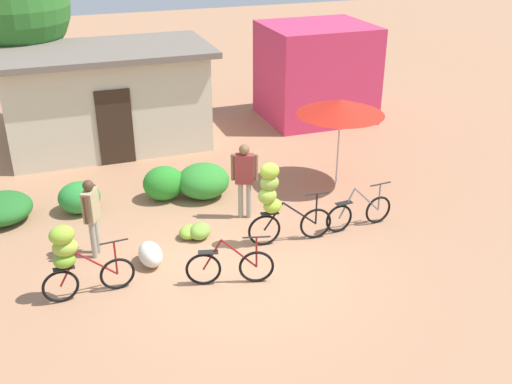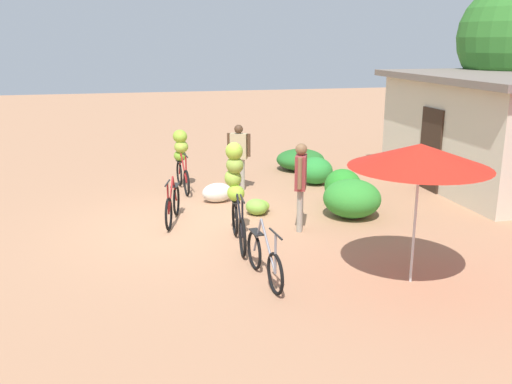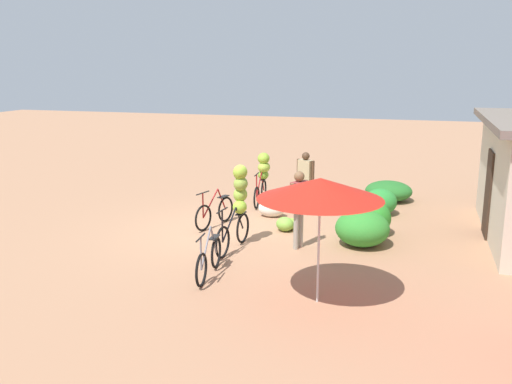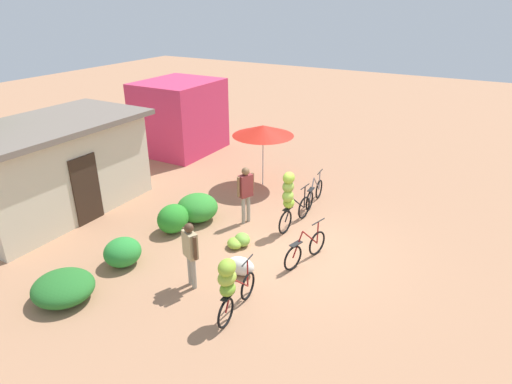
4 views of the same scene
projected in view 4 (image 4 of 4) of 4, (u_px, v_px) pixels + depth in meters
ground_plane at (297, 250)px, 11.38m from camera, size 60.00×60.00×0.00m
building_low at (52, 168)px, 12.92m from camera, size 5.75×3.20×2.77m
shop_pink at (180, 117)px, 18.22m from camera, size 3.20×2.80×2.93m
hedge_bush_front_left at (63, 288)px, 9.44m from camera, size 1.30×1.36×0.59m
hedge_bush_front_right at (123, 252)px, 10.65m from camera, size 0.93×0.88×0.69m
hedge_bush_mid at (173, 219)px, 12.13m from camera, size 0.96×0.81×0.80m
hedge_bush_by_door at (197, 208)px, 12.78m from camera, size 1.22×1.19×0.79m
market_umbrella at (263, 131)px, 14.54m from camera, size 2.08×2.08×2.14m
bicycle_leftmost at (230, 282)px, 8.62m from camera, size 1.61×0.42×1.45m
bicycle_near_pile at (305, 249)px, 10.75m from camera, size 1.57×0.45×0.96m
bicycle_center_loaded at (290, 197)px, 11.95m from camera, size 1.77×0.38×1.80m
bicycle_by_shop at (314, 194)px, 13.78m from camera, size 1.60×0.21×0.96m
banana_pile_on_ground at (239, 241)px, 11.50m from camera, size 0.83×0.73×0.34m
produce_sack at (240, 266)px, 10.32m from camera, size 0.49×0.73×0.44m
person_vendor at (246, 189)px, 12.37m from camera, size 0.54×0.34×1.71m
person_bystander at (190, 249)px, 9.58m from camera, size 0.35×0.53×1.61m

